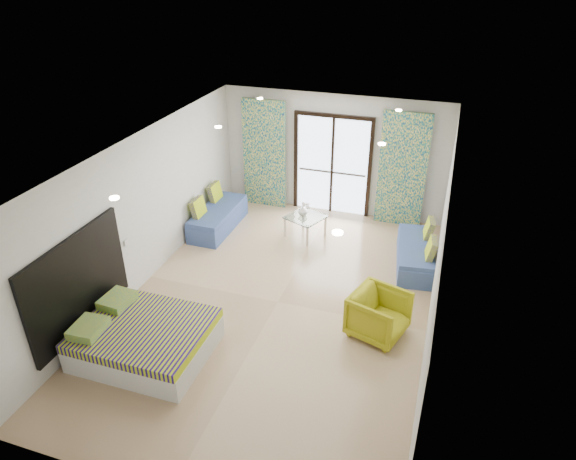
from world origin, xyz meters
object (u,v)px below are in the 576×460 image
(coffee_table, at_px, (305,219))
(daybed_right, at_px, (416,254))
(bed, at_px, (144,339))
(armchair, at_px, (379,313))
(daybed_left, at_px, (217,217))

(coffee_table, bearing_deg, daybed_right, -11.30)
(bed, bearing_deg, armchair, 25.20)
(bed, bearing_deg, daybed_right, 46.08)
(daybed_left, relative_size, coffee_table, 1.91)
(daybed_left, relative_size, daybed_right, 1.00)
(coffee_table, bearing_deg, bed, -106.74)
(coffee_table, height_order, armchair, armchair)
(daybed_left, bearing_deg, daybed_right, -2.73)
(bed, distance_m, armchair, 3.58)
(armchair, bearing_deg, daybed_right, 8.37)
(bed, distance_m, daybed_left, 3.98)
(daybed_right, distance_m, coffee_table, 2.38)
(daybed_left, xyz_separation_m, daybed_right, (4.23, -0.20, -0.01))
(daybed_left, height_order, daybed_right, daybed_left)
(coffee_table, bearing_deg, daybed_left, -172.18)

